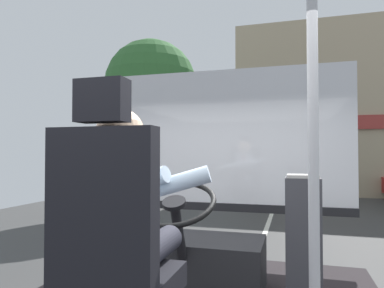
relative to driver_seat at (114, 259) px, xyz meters
The scene contains 10 objects.
ground 9.50m from the driver_seat, 89.34° to the left, with size 18.00×44.00×0.06m.
driver_seat is the anchor object (origin of this frame).
bus_driver 0.23m from the driver_seat, 90.00° to the left, with size 0.74×0.59×0.76m.
steering_console 1.31m from the driver_seat, 90.00° to the left, with size 1.10×1.01×0.87m.
handrail_pole 0.96m from the driver_seat, ahead, with size 0.04×0.04×2.08m.
fare_box 1.32m from the driver_seat, 50.96° to the left, with size 0.22×0.22×0.93m.
windshield_panel 2.25m from the driver_seat, 87.21° to the left, with size 2.50×0.08×1.48m.
street_tree 10.49m from the driver_seat, 111.95° to the left, with size 3.06×3.06×5.71m.
shop_building 18.14m from the driver_seat, 76.66° to the left, with size 11.96×4.93×8.00m.
parked_car_blue 23.64m from the driver_seat, 77.19° to the left, with size 1.87×4.24×1.39m.
Camera 1 is at (0.66, -1.98, 1.92)m, focal length 32.68 mm.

